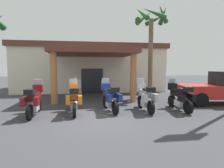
% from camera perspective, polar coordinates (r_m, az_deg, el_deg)
% --- Properties ---
extents(ground_plane, '(80.00, 80.00, 0.00)m').
position_cam_1_polar(ground_plane, '(7.74, -5.00, -11.06)').
color(ground_plane, '#38383D').
extents(motel_building, '(13.83, 11.93, 4.32)m').
position_cam_1_polar(motel_building, '(18.42, -6.83, 5.29)').
color(motel_building, silver).
rests_on(motel_building, ground_plane).
extents(motorcycle_maroon, '(0.71, 2.21, 1.61)m').
position_cam_1_polar(motorcycle_maroon, '(8.83, -23.80, -4.80)').
color(motorcycle_maroon, black).
rests_on(motorcycle_maroon, ground_plane).
extents(motorcycle_orange, '(0.74, 2.21, 1.61)m').
position_cam_1_polar(motorcycle_orange, '(8.63, -12.18, -4.69)').
color(motorcycle_orange, black).
rests_on(motorcycle_orange, ground_plane).
extents(motorcycle_blue, '(0.88, 2.20, 1.61)m').
position_cam_1_polar(motorcycle_blue, '(8.87, -0.59, -4.30)').
color(motorcycle_blue, black).
rests_on(motorcycle_blue, ground_plane).
extents(motorcycle_silver, '(0.71, 2.21, 1.61)m').
position_cam_1_polar(motorcycle_silver, '(9.08, 10.72, -4.17)').
color(motorcycle_silver, black).
rests_on(motorcycle_silver, ground_plane).
extents(motorcycle_black, '(0.71, 2.21, 1.61)m').
position_cam_1_polar(motorcycle_black, '(9.66, 20.99, -3.86)').
color(motorcycle_black, black).
rests_on(motorcycle_black, ground_plane).
extents(pedestrian, '(0.51, 0.32, 1.64)m').
position_cam_1_polar(pedestrian, '(11.81, -11.31, -0.81)').
color(pedestrian, brown).
rests_on(pedestrian, ground_plane).
extents(pickup_truck_red, '(5.39, 2.52, 1.95)m').
position_cam_1_polar(pickup_truck_red, '(12.57, 32.35, -1.20)').
color(pickup_truck_red, black).
rests_on(pickup_truck_red, ground_plane).
extents(palm_tree_near_portico, '(2.64, 2.66, 6.71)m').
position_cam_1_polar(palm_tree_near_portico, '(13.98, 12.51, 17.05)').
color(palm_tree_near_portico, brown).
rests_on(palm_tree_near_portico, ground_plane).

